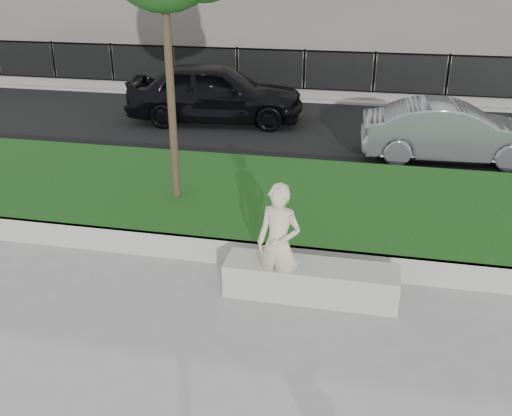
% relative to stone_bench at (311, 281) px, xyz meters
% --- Properties ---
extents(ground, '(90.00, 90.00, 0.00)m').
position_rel_stone_bench_xyz_m(ground, '(-1.07, -0.40, -0.24)').
color(ground, gray).
rests_on(ground, ground).
extents(grass_bank, '(34.00, 4.00, 0.40)m').
position_rel_stone_bench_xyz_m(grass_bank, '(-1.07, 2.60, -0.04)').
color(grass_bank, black).
rests_on(grass_bank, ground).
extents(grass_kerb, '(34.00, 0.08, 0.40)m').
position_rel_stone_bench_xyz_m(grass_kerb, '(-1.07, 0.64, -0.04)').
color(grass_kerb, '#ABA8A0').
rests_on(grass_kerb, ground).
extents(street, '(34.00, 7.00, 0.04)m').
position_rel_stone_bench_xyz_m(street, '(-1.07, 8.10, -0.22)').
color(street, black).
rests_on(street, ground).
extents(far_pavement, '(34.00, 3.00, 0.12)m').
position_rel_stone_bench_xyz_m(far_pavement, '(-1.07, 12.60, -0.18)').
color(far_pavement, gray).
rests_on(far_pavement, ground).
extents(iron_fence, '(32.00, 0.30, 1.50)m').
position_rel_stone_bench_xyz_m(iron_fence, '(-1.07, 11.60, 0.30)').
color(iron_fence, slate).
rests_on(iron_fence, far_pavement).
extents(stone_bench, '(2.35, 0.59, 0.48)m').
position_rel_stone_bench_xyz_m(stone_bench, '(0.00, 0.00, 0.00)').
color(stone_bench, '#ABA8A0').
rests_on(stone_bench, ground).
extents(man, '(0.69, 0.54, 1.66)m').
position_rel_stone_bench_xyz_m(man, '(-0.43, -0.15, 0.59)').
color(man, beige).
rests_on(man, ground).
extents(book, '(0.21, 0.15, 0.02)m').
position_rel_stone_bench_xyz_m(book, '(-0.26, 0.08, 0.25)').
color(book, beige).
rests_on(book, stone_bench).
extents(car_dark, '(4.99, 2.43, 1.64)m').
position_rel_stone_bench_xyz_m(car_dark, '(-3.68, 8.32, 0.62)').
color(car_dark, black).
rests_on(car_dark, street).
extents(car_silver, '(4.06, 1.64, 1.31)m').
position_rel_stone_bench_xyz_m(car_silver, '(2.38, 6.28, 0.46)').
color(car_silver, gray).
rests_on(car_silver, street).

